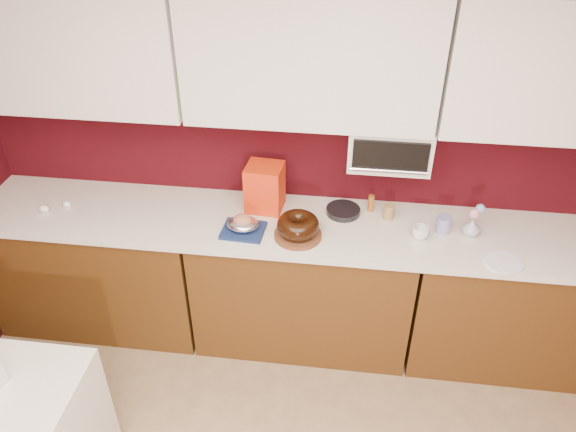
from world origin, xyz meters
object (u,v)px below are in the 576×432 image
(flower_vase, at_px, (472,226))
(toaster_oven, at_px, (390,143))
(bundt_cake, at_px, (298,225))
(blue_jar, at_px, (443,224))
(foil_ham_nest, at_px, (243,224))
(coffee_mug, at_px, (420,232))
(pandoro_box, at_px, (265,187))

(flower_vase, bearing_deg, toaster_oven, 163.52)
(bundt_cake, distance_m, blue_jar, 0.83)
(foil_ham_nest, height_order, blue_jar, blue_jar)
(foil_ham_nest, height_order, coffee_mug, coffee_mug)
(toaster_oven, bearing_deg, foil_ham_nest, -160.25)
(bundt_cake, relative_size, blue_jar, 2.39)
(bundt_cake, xyz_separation_m, blue_jar, (0.82, 0.16, -0.03))
(toaster_oven, height_order, foil_ham_nest, toaster_oven)
(pandoro_box, bearing_deg, flower_vase, -1.06)
(foil_ham_nest, relative_size, pandoro_box, 0.62)
(foil_ham_nest, bearing_deg, blue_jar, 7.49)
(bundt_cake, relative_size, flower_vase, 2.04)
(toaster_oven, height_order, flower_vase, toaster_oven)
(coffee_mug, height_order, blue_jar, blue_jar)
(foil_ham_nest, bearing_deg, pandoro_box, 72.00)
(foil_ham_nest, height_order, flower_vase, flower_vase)
(toaster_oven, relative_size, pandoro_box, 1.55)
(toaster_oven, xyz_separation_m, coffee_mug, (0.21, -0.21, -0.43))
(pandoro_box, bearing_deg, toaster_oven, 6.64)
(bundt_cake, xyz_separation_m, pandoro_box, (-0.23, 0.27, 0.06))
(flower_vase, bearing_deg, foil_ham_nest, -173.95)
(blue_jar, bearing_deg, toaster_oven, 158.63)
(flower_vase, bearing_deg, bundt_cake, -171.55)
(toaster_oven, height_order, bundt_cake, toaster_oven)
(flower_vase, bearing_deg, pandoro_box, 174.01)
(bundt_cake, xyz_separation_m, coffee_mug, (0.68, 0.08, -0.03))
(flower_vase, bearing_deg, blue_jar, 175.33)
(bundt_cake, distance_m, pandoro_box, 0.36)
(foil_ham_nest, relative_size, coffee_mug, 1.99)
(blue_jar, distance_m, flower_vase, 0.15)
(toaster_oven, distance_m, coffee_mug, 0.52)
(coffee_mug, xyz_separation_m, flower_vase, (0.29, 0.07, 0.01))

